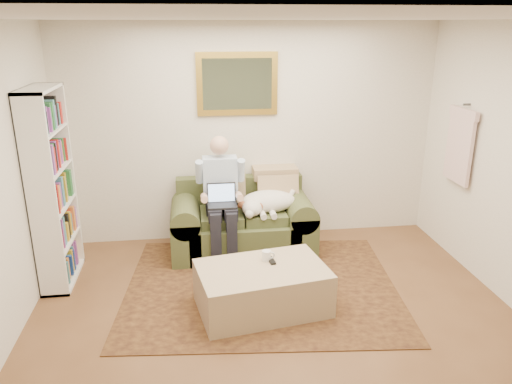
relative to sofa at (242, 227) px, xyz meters
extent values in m
cube|color=brown|center=(0.14, -2.05, -0.28)|extent=(4.50, 5.00, 0.01)
cube|color=white|center=(0.14, -2.05, 2.32)|extent=(4.50, 5.00, 0.01)
cube|color=silver|center=(0.14, 0.45, 1.02)|extent=(4.50, 0.01, 2.60)
cube|color=black|center=(0.10, -0.91, -0.28)|extent=(2.93, 2.44, 0.01)
cube|color=#556636|center=(0.00, -0.03, -0.08)|extent=(1.25, 0.80, 0.41)
cube|color=#556636|center=(0.00, 0.31, 0.33)|extent=(1.51, 0.17, 0.42)
cube|color=#556636|center=(-0.66, -0.03, -0.03)|extent=(0.33, 0.80, 0.83)
cube|color=#556636|center=(0.66, -0.03, -0.03)|extent=(0.33, 0.80, 0.83)
cube|color=#556636|center=(-0.25, -0.08, 0.18)|extent=(0.47, 0.54, 0.12)
cube|color=#556636|center=(0.25, -0.08, 0.18)|extent=(0.47, 0.54, 0.12)
cube|color=black|center=(-0.25, -0.27, 0.39)|extent=(0.32, 0.22, 0.02)
cube|color=black|center=(-0.25, -0.16, 0.50)|extent=(0.32, 0.06, 0.22)
cube|color=#99BFF2|center=(-0.25, -0.16, 0.50)|extent=(0.29, 0.04, 0.19)
cube|color=#CFBA8A|center=(0.04, -1.31, -0.07)|extent=(1.28, 0.93, 0.43)
cylinder|color=white|center=(0.11, -1.17, 0.19)|extent=(0.08, 0.08, 0.10)
cube|color=black|center=(0.15, -1.20, 0.15)|extent=(0.07, 0.16, 0.02)
cube|color=gold|center=(0.00, 0.43, 1.62)|extent=(0.94, 0.04, 0.72)
cube|color=gray|center=(0.00, 0.41, 1.62)|extent=(0.80, 0.01, 0.58)
camera|label=1|loc=(-0.56, -5.39, 2.29)|focal=35.00mm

